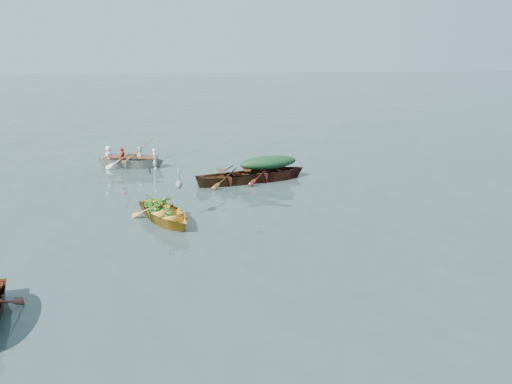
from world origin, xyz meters
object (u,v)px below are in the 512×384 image
rowed_boat (133,167)px  heron (179,189)px  yellow_dinghy (165,221)px  green_tarp_boat (268,180)px  open_wooden_boat (234,184)px

rowed_boat → heron: bearing=-148.0°
yellow_dinghy → green_tarp_boat: 5.72m
rowed_boat → heron: heron is taller
open_wooden_boat → heron: size_ratio=4.43×
yellow_dinghy → heron: (0.45, 0.32, 0.93)m
green_tarp_boat → yellow_dinghy: bearing=123.9°
rowed_boat → heron: size_ratio=4.41×
yellow_dinghy → heron: size_ratio=3.73×
rowed_boat → open_wooden_boat: bearing=-113.2°
heron → yellow_dinghy: bearing=-174.8°
open_wooden_boat → rowed_boat: bearing=42.3°
heron → rowed_boat: bearing=79.6°
yellow_dinghy → green_tarp_boat: size_ratio=0.80×
yellow_dinghy → open_wooden_boat: yellow_dinghy is taller
yellow_dinghy → heron: bearing=5.2°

